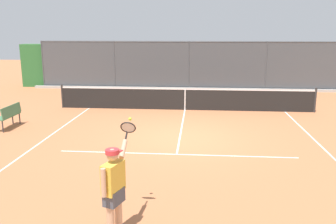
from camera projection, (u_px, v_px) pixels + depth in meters
The scene contains 6 objects.
ground_plane at pixel (180, 138), 11.76m from camera, with size 60.00×60.00×0.00m, color #B76B42.
court_line_markings at pixel (176, 158), 9.91m from camera, with size 8.79×10.70×0.01m.
fence_backdrop at pixel (189, 67), 21.62m from camera, with size 20.81×1.37×2.85m.
tennis_net at pixel (185, 99), 15.80m from camera, with size 11.29×0.09×1.07m.
tennis_player at pixel (114, 186), 6.00m from camera, with size 0.43×1.35×1.86m.
courtside_bench at pixel (9, 114), 12.87m from camera, with size 0.40×1.30×0.84m.
Camera 1 is at (-0.58, 11.26, 3.47)m, focal length 38.16 mm.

